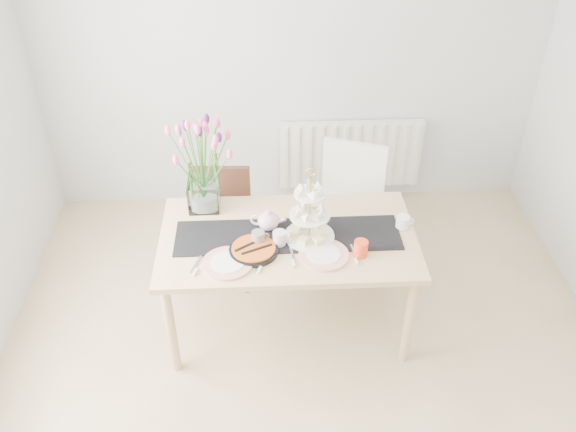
{
  "coord_description": "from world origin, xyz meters",
  "views": [
    {
      "loc": [
        -0.25,
        -2.25,
        3.11
      ],
      "look_at": [
        -0.11,
        0.67,
        0.94
      ],
      "focal_mm": 38.0,
      "sensor_mm": 36.0,
      "label": 1
    }
  ],
  "objects_px": {
    "chair_brown": "(222,217)",
    "mug_orange": "(361,248)",
    "radiator": "(350,154)",
    "plate_left": "(228,263)",
    "cake_stand": "(310,221)",
    "plate_right": "(324,255)",
    "cream_jug": "(403,222)",
    "mug_white": "(279,238)",
    "tulip_vase": "(200,154)",
    "teapot": "(268,221)",
    "tart_tin": "(254,250)",
    "dining_table": "(288,245)",
    "chair_white": "(349,197)",
    "mug_grey": "(258,238)"
  },
  "relations": [
    {
      "from": "chair_brown",
      "to": "plate_right",
      "type": "xyz_separation_m",
      "value": [
        0.65,
        -0.77,
        0.27
      ]
    },
    {
      "from": "radiator",
      "to": "tart_tin",
      "type": "distance_m",
      "value": 1.84
    },
    {
      "from": "chair_brown",
      "to": "tulip_vase",
      "type": "bearing_deg",
      "value": -107.04
    },
    {
      "from": "chair_brown",
      "to": "plate_left",
      "type": "relative_size",
      "value": 2.8
    },
    {
      "from": "dining_table",
      "to": "cake_stand",
      "type": "bearing_deg",
      "value": -11.29
    },
    {
      "from": "tart_tin",
      "to": "plate_right",
      "type": "height_order",
      "value": "tart_tin"
    },
    {
      "from": "dining_table",
      "to": "cake_stand",
      "type": "height_order",
      "value": "cake_stand"
    },
    {
      "from": "mug_grey",
      "to": "plate_left",
      "type": "xyz_separation_m",
      "value": [
        -0.18,
        -0.18,
        -0.04
      ]
    },
    {
      "from": "tart_tin",
      "to": "cake_stand",
      "type": "bearing_deg",
      "value": 19.21
    },
    {
      "from": "teapot",
      "to": "radiator",
      "type": "bearing_deg",
      "value": 73.0
    },
    {
      "from": "radiator",
      "to": "mug_white",
      "type": "xyz_separation_m",
      "value": [
        -0.66,
        -1.55,
        0.35
      ]
    },
    {
      "from": "teapot",
      "to": "plate_right",
      "type": "bearing_deg",
      "value": -29.9
    },
    {
      "from": "cream_jug",
      "to": "chair_white",
      "type": "bearing_deg",
      "value": 112.9
    },
    {
      "from": "mug_white",
      "to": "radiator",
      "type": "bearing_deg",
      "value": 81.2
    },
    {
      "from": "dining_table",
      "to": "mug_orange",
      "type": "xyz_separation_m",
      "value": [
        0.42,
        -0.21,
        0.13
      ]
    },
    {
      "from": "plate_right",
      "to": "tulip_vase",
      "type": "bearing_deg",
      "value": 143.67
    },
    {
      "from": "plate_right",
      "to": "mug_grey",
      "type": "bearing_deg",
      "value": 161.51
    },
    {
      "from": "cream_jug",
      "to": "mug_orange",
      "type": "height_order",
      "value": "mug_orange"
    },
    {
      "from": "cake_stand",
      "to": "plate_right",
      "type": "height_order",
      "value": "cake_stand"
    },
    {
      "from": "chair_brown",
      "to": "mug_orange",
      "type": "xyz_separation_m",
      "value": [
        0.87,
        -0.78,
        0.31
      ]
    },
    {
      "from": "dining_table",
      "to": "chair_brown",
      "type": "bearing_deg",
      "value": 128.28
    },
    {
      "from": "chair_brown",
      "to": "mug_orange",
      "type": "relative_size",
      "value": 8.3
    },
    {
      "from": "mug_orange",
      "to": "plate_right",
      "type": "height_order",
      "value": "mug_orange"
    },
    {
      "from": "teapot",
      "to": "plate_right",
      "type": "height_order",
      "value": "teapot"
    },
    {
      "from": "mug_grey",
      "to": "mug_white",
      "type": "bearing_deg",
      "value": -20.79
    },
    {
      "from": "cake_stand",
      "to": "mug_orange",
      "type": "bearing_deg",
      "value": -31.57
    },
    {
      "from": "tulip_vase",
      "to": "plate_right",
      "type": "distance_m",
      "value": 1.0
    },
    {
      "from": "dining_table",
      "to": "chair_brown",
      "type": "xyz_separation_m",
      "value": [
        -0.45,
        0.57,
        -0.18
      ]
    },
    {
      "from": "radiator",
      "to": "chair_white",
      "type": "height_order",
      "value": "chair_white"
    },
    {
      "from": "tart_tin",
      "to": "mug_white",
      "type": "bearing_deg",
      "value": 22.16
    },
    {
      "from": "cake_stand",
      "to": "cream_jug",
      "type": "height_order",
      "value": "cake_stand"
    },
    {
      "from": "radiator",
      "to": "plate_left",
      "type": "relative_size",
      "value": 3.98
    },
    {
      "from": "cake_stand",
      "to": "mug_orange",
      "type": "distance_m",
      "value": 0.35
    },
    {
      "from": "teapot",
      "to": "plate_right",
      "type": "distance_m",
      "value": 0.43
    },
    {
      "from": "cream_jug",
      "to": "plate_left",
      "type": "xyz_separation_m",
      "value": [
        -1.1,
        -0.3,
        -0.03
      ]
    },
    {
      "from": "radiator",
      "to": "cream_jug",
      "type": "xyz_separation_m",
      "value": [
        0.12,
        -1.42,
        0.34
      ]
    },
    {
      "from": "cream_jug",
      "to": "mug_orange",
      "type": "xyz_separation_m",
      "value": [
        -0.3,
        -0.26,
        0.01
      ]
    },
    {
      "from": "cream_jug",
      "to": "plate_left",
      "type": "height_order",
      "value": "cream_jug"
    },
    {
      "from": "chair_white",
      "to": "cake_stand",
      "type": "xyz_separation_m",
      "value": [
        -0.35,
        -0.71,
        0.33
      ]
    },
    {
      "from": "plate_right",
      "to": "teapot",
      "type": "bearing_deg",
      "value": 139.73
    },
    {
      "from": "cake_stand",
      "to": "cream_jug",
      "type": "distance_m",
      "value": 0.61
    },
    {
      "from": "dining_table",
      "to": "plate_right",
      "type": "bearing_deg",
      "value": -44.75
    },
    {
      "from": "tart_tin",
      "to": "mug_orange",
      "type": "distance_m",
      "value": 0.64
    },
    {
      "from": "tulip_vase",
      "to": "cream_jug",
      "type": "bearing_deg",
      "value": -12.92
    },
    {
      "from": "chair_brown",
      "to": "mug_white",
      "type": "bearing_deg",
      "value": -56.18
    },
    {
      "from": "plate_right",
      "to": "chair_white",
      "type": "bearing_deg",
      "value": 72.29
    },
    {
      "from": "cake_stand",
      "to": "mug_grey",
      "type": "bearing_deg",
      "value": -171.65
    },
    {
      "from": "dining_table",
      "to": "plate_left",
      "type": "distance_m",
      "value": 0.45
    },
    {
      "from": "cake_stand",
      "to": "plate_right",
      "type": "relative_size",
      "value": 1.52
    },
    {
      "from": "chair_brown",
      "to": "mug_white",
      "type": "height_order",
      "value": "mug_white"
    }
  ]
}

